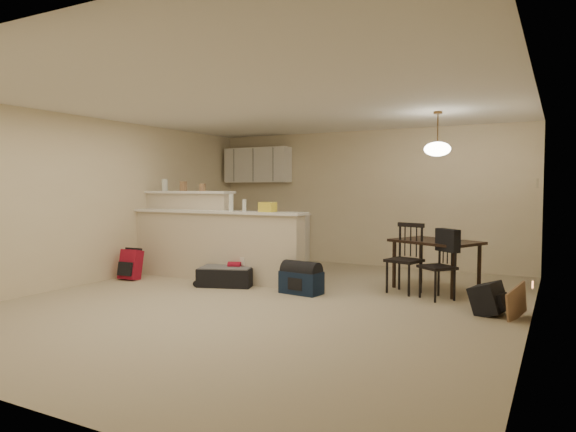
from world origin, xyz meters
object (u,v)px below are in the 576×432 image
Objects in this scene: dining_chair_far at (437,265)px; red_backpack at (131,265)px; dining_table at (436,246)px; dining_chair_near at (404,258)px; suitcase at (227,276)px; black_daypack at (488,299)px; pendant_lamp at (437,148)px; navy_duffel at (301,282)px.

red_backpack is at bearing -129.78° from dining_chair_far.
dining_chair_near reaches higher than dining_table.
dining_chair_far is at bearing -8.91° from suitcase.
dining_table is 1.44m from black_daypack.
dining_table reaches higher than black_daypack.
pendant_lamp reaches higher than dining_chair_near.
black_daypack is at bearing -15.81° from dining_chair_near.
dining_chair_far is 4.64m from red_backpack.
pendant_lamp is 2.65m from navy_duffel.
suitcase is (-2.80, -1.08, -1.86)m from pendant_lamp.
dining_table is 0.62m from dining_chair_far.
dining_chair_near is 2.05× the size of red_backpack.
dining_table reaches higher than navy_duffel.
dining_chair_near is at bearing -161.32° from dining_chair_far.
red_backpack is 1.19× the size of black_daypack.
suitcase is 1.40× the size of navy_duffel.
dining_table reaches higher than suitcase.
black_daypack reaches higher than navy_duffel.
pendant_lamp is 2.27m from black_daypack.
navy_duffel is at bearing -120.84° from dining_table.
dining_table is 4.65m from red_backpack.
navy_duffel is 2.39m from black_daypack.
navy_duffel reaches higher than suitcase.
pendant_lamp is at bearing 144.22° from dining_chair_far.
pendant_lamp is 1.11× the size of navy_duffel.
pendant_lamp is 3.53m from suitcase.
dining_chair_near reaches higher than navy_duffel.
suitcase is at bearing -158.85° from pendant_lamp.
navy_duffel is at bearing -18.73° from suitcase.
dining_chair_far is at bearing -75.91° from pendant_lamp.
dining_chair_near is 4.21m from red_backpack.
dining_chair_near is 1.07× the size of dining_chair_far.
dining_chair_near reaches higher than black_daypack.
dining_table is 1.37m from pendant_lamp.
dining_chair_near is at bearing -2.82° from suitcase.
dining_table is at bearing 12.81° from red_backpack.
dining_table is 2.40× the size of navy_duffel.
dining_chair_far is 2.28× the size of black_daypack.
black_daypack is at bearing 3.47° from dining_chair_far.
red_backpack reaches higher than black_daypack.
dining_table is 0.53m from dining_chair_near.
pendant_lamp is 1.65m from dining_chair_far.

